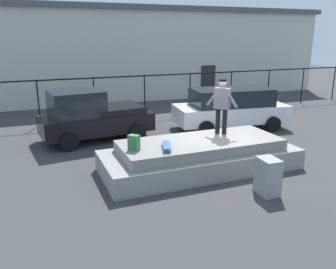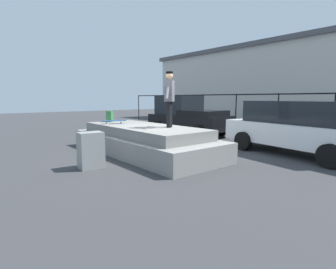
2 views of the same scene
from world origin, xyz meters
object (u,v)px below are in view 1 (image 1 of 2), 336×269
object	(u,v)px
backpack	(134,143)
car_black_pickup_near	(92,116)
skateboard	(166,145)
utility_box	(268,176)
skateboarder	(222,103)
car_white_hatchback_mid	(231,107)

from	to	relation	value
backpack	car_black_pickup_near	size ratio (longest dim) A/B	0.10
skateboard	car_black_pickup_near	distance (m)	4.72
skateboard	utility_box	xyz separation A→B (m)	(2.00, -1.75, -0.53)
skateboarder	utility_box	xyz separation A→B (m)	(-0.11, -2.51, -1.40)
backpack	utility_box	size ratio (longest dim) A/B	0.44
car_white_hatchback_mid	utility_box	xyz separation A→B (m)	(-2.56, -5.86, -0.44)
car_white_hatchback_mid	utility_box	distance (m)	6.41
skateboarder	backpack	world-z (taller)	skateboarder
skateboarder	skateboard	world-z (taller)	skateboarder
skateboard	car_white_hatchback_mid	distance (m)	6.14
skateboarder	backpack	xyz separation A→B (m)	(-2.94, -0.52, -0.77)
utility_box	car_white_hatchback_mid	bearing A→B (deg)	70.66
car_black_pickup_near	car_white_hatchback_mid	size ratio (longest dim) A/B	0.87
car_white_hatchback_mid	skateboard	bearing A→B (deg)	-137.97
skateboard	utility_box	distance (m)	2.71
skateboarder	car_black_pickup_near	world-z (taller)	skateboarder
car_white_hatchback_mid	car_black_pickup_near	bearing A→B (deg)	175.32
backpack	car_white_hatchback_mid	distance (m)	6.63
backpack	car_white_hatchback_mid	size ratio (longest dim) A/B	0.08
skateboard	utility_box	size ratio (longest dim) A/B	0.86
backpack	car_black_pickup_near	xyz separation A→B (m)	(-0.33, 4.33, -0.17)
backpack	car_black_pickup_near	world-z (taller)	car_black_pickup_near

